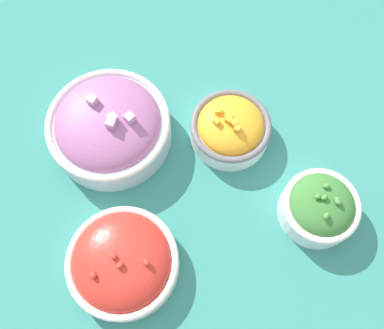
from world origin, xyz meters
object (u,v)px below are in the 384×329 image
object	(u,v)px
bowl_cherry_tomatoes	(123,262)
bowl_broccoli	(320,207)
bowl_red_onion	(109,126)
bowl_squash	(230,128)

from	to	relation	value
bowl_cherry_tomatoes	bowl_broccoli	size ratio (longest dim) A/B	1.41
bowl_cherry_tomatoes	bowl_broccoli	world-z (taller)	bowl_broccoli
bowl_cherry_tomatoes	bowl_red_onion	world-z (taller)	bowl_red_onion
bowl_red_onion	bowl_broccoli	size ratio (longest dim) A/B	1.69
bowl_cherry_tomatoes	bowl_squash	distance (m)	0.29
bowl_cherry_tomatoes	bowl_broccoli	distance (m)	0.33
bowl_red_onion	bowl_broccoli	distance (m)	0.38
bowl_red_onion	bowl_broccoli	xyz separation A→B (m)	(0.31, -0.22, -0.01)
bowl_cherry_tomatoes	bowl_broccoli	xyz separation A→B (m)	(0.33, 0.01, 0.01)
bowl_squash	bowl_red_onion	distance (m)	0.21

